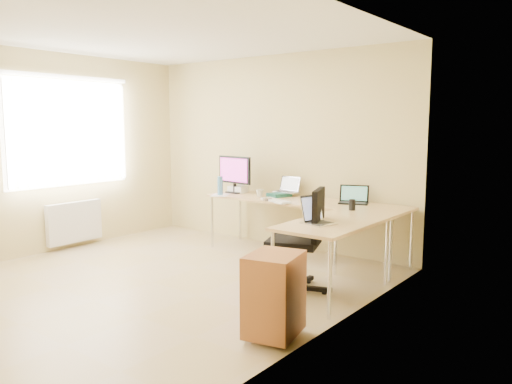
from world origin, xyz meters
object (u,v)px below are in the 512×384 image
Objects in this scene: keyboard at (276,201)px; office_chair at (294,243)px; desk_main at (303,229)px; mug at (260,193)px; monitor at (235,174)px; laptop_center at (286,185)px; cabinet at (274,294)px; desk_fan at (244,182)px; laptop_black at (354,195)px; laptop_return at (319,213)px; water_bottle at (220,186)px; desk_return at (333,258)px.

keyboard is 0.46× the size of office_chair.
desk_main is at bearing 97.07° from office_chair.
desk_main is 25.13× the size of mug.
monitor reaches higher than office_chair.
laptop_center is 0.55m from keyboard.
desk_fan is at bearing 120.16° from cabinet.
laptop_black is 1.08× the size of laptop_return.
laptop_black reaches higher than keyboard.
water_bottle is 0.24× the size of office_chair.
keyboard is at bearing 66.22° from laptop_return.
desk_return is 2.04× the size of cabinet.
desk_main is 5.45× the size of keyboard.
monitor reaches higher than cabinet.
desk_fan is (-2.10, 1.20, 0.50)m from desk_return.
laptop_return is 0.50× the size of cabinet.
water_bottle is at bearing -82.47° from monitor.
laptop_black is at bearing 107.85° from desk_return.
monitor is 1.87× the size of laptop_return.
desk_fan is at bearing 97.53° from monitor.
monitor is 0.23m from desk_fan.
desk_fan reaches higher than desk_main.
desk_return is 2.41m from monitor.
mug is 1.64m from office_chair.
laptop_black is 1.74m from desk_fan.
laptop_return is at bearing -40.69° from laptop_center.
laptop_center is 1.74m from office_chair.
mug is 2.75m from cabinet.
monitor is at bearing 163.30° from laptop_black.
office_chair is (0.84, -0.87, -0.24)m from keyboard.
desk_main is 1.29m from monitor.
laptop_return is at bearing -43.42° from desk_fan.
cabinet is at bearing -82.91° from desk_return.
mug is at bearing 69.01° from laptop_return.
monitor is 1.75m from laptop_black.
water_bottle is 0.97× the size of desk_fan.
water_bottle is at bearing 161.51° from desk_return.
monitor is 0.56× the size of office_chair.
desk_main is 7.68× the size of laptop_black.
desk_fan reaches higher than laptop_return.
desk_fan is at bearing 70.12° from laptop_return.
desk_main is 0.53m from keyboard.
laptop_return reaches higher than keyboard.
desk_return is at bearing -29.37° from mug.
laptop_black is at bearing 14.11° from water_bottle.
keyboard is (0.18, -0.50, -0.14)m from laptop_center.
keyboard is 0.76× the size of cabinet.
mug is 0.10× the size of office_chair.
laptop_black is at bearing 69.52° from office_chair.
desk_return is 4.96× the size of desk_fan.
laptop_center is at bearing 155.37° from laptop_black.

